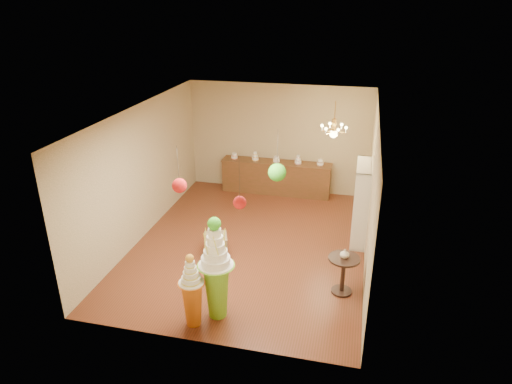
% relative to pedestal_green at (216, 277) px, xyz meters
% --- Properties ---
extents(floor, '(6.50, 6.50, 0.00)m').
position_rel_pedestal_green_xyz_m(floor, '(-0.04, 2.54, -0.78)').
color(floor, '#5C2B19').
rests_on(floor, ground).
extents(ceiling, '(6.50, 6.50, 0.00)m').
position_rel_pedestal_green_xyz_m(ceiling, '(-0.04, 2.54, 2.22)').
color(ceiling, white).
rests_on(ceiling, ground).
extents(wall_back, '(5.00, 0.04, 3.00)m').
position_rel_pedestal_green_xyz_m(wall_back, '(-0.04, 5.79, 0.72)').
color(wall_back, tan).
rests_on(wall_back, ground).
extents(wall_front, '(5.00, 0.04, 3.00)m').
position_rel_pedestal_green_xyz_m(wall_front, '(-0.04, -0.71, 0.72)').
color(wall_front, tan).
rests_on(wall_front, ground).
extents(wall_left, '(0.04, 6.50, 3.00)m').
position_rel_pedestal_green_xyz_m(wall_left, '(-2.54, 2.54, 0.72)').
color(wall_left, tan).
rests_on(wall_left, ground).
extents(wall_right, '(0.04, 6.50, 3.00)m').
position_rel_pedestal_green_xyz_m(wall_right, '(2.46, 2.54, 0.72)').
color(wall_right, tan).
rests_on(wall_right, ground).
extents(pedestal_green, '(0.77, 0.77, 1.90)m').
position_rel_pedestal_green_xyz_m(pedestal_green, '(0.00, 0.00, 0.00)').
color(pedestal_green, '#70B829').
rests_on(pedestal_green, floor).
extents(pedestal_orange, '(0.54, 0.54, 1.35)m').
position_rel_pedestal_green_xyz_m(pedestal_orange, '(-0.33, -0.31, -0.24)').
color(pedestal_orange, orange).
rests_on(pedestal_orange, floor).
extents(burlap_riser, '(0.61, 0.61, 0.44)m').
position_rel_pedestal_green_xyz_m(burlap_riser, '(-0.66, 1.95, -0.56)').
color(burlap_riser, olive).
rests_on(burlap_riser, floor).
extents(sideboard, '(3.04, 0.54, 1.16)m').
position_rel_pedestal_green_xyz_m(sideboard, '(-0.04, 5.51, -0.30)').
color(sideboard, '#58351B').
rests_on(sideboard, floor).
extents(shelving_unit, '(0.33, 1.20, 1.80)m').
position_rel_pedestal_green_xyz_m(shelving_unit, '(2.30, 3.34, 0.13)').
color(shelving_unit, beige).
rests_on(shelving_unit, floor).
extents(round_table, '(0.69, 0.69, 0.75)m').
position_rel_pedestal_green_xyz_m(round_table, '(2.06, 1.17, -0.29)').
color(round_table, black).
rests_on(round_table, floor).
extents(vase, '(0.21, 0.21, 0.17)m').
position_rel_pedestal_green_xyz_m(vase, '(2.06, 1.17, 0.06)').
color(vase, beige).
rests_on(vase, round_table).
extents(pom_red_left, '(0.24, 0.24, 0.79)m').
position_rel_pedestal_green_xyz_m(pom_red_left, '(-0.61, 0.14, 1.55)').
color(pom_red_left, '#3B332B').
rests_on(pom_red_left, ceiling).
extents(pom_green_mid, '(0.33, 0.33, 0.97)m').
position_rel_pedestal_green_xyz_m(pom_green_mid, '(0.74, 1.44, 1.42)').
color(pom_green_mid, '#3B332B').
rests_on(pom_green_mid, ceiling).
extents(pom_red_right, '(0.20, 0.20, 0.73)m').
position_rel_pedestal_green_xyz_m(pom_red_right, '(0.52, -0.34, 1.59)').
color(pom_red_right, '#3B332B').
rests_on(pom_red_right, ceiling).
extents(chandelier, '(0.68, 0.68, 0.85)m').
position_rel_pedestal_green_xyz_m(chandelier, '(1.55, 3.97, 1.53)').
color(chandelier, gold).
rests_on(chandelier, ceiling).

